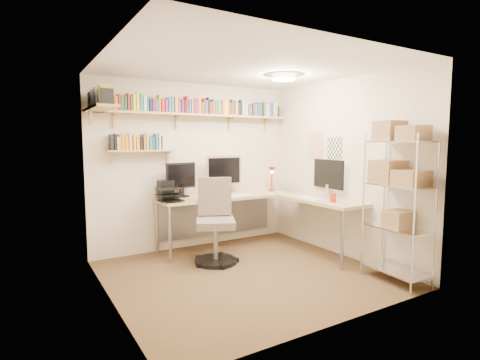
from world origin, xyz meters
name	(u,v)px	position (x,y,z in m)	size (l,w,h in m)	color
ground	(246,274)	(0.00, 0.00, 0.00)	(3.20, 3.20, 0.00)	#402D1B
room_shell	(247,148)	(0.00, 0.00, 1.55)	(3.24, 3.04, 2.52)	beige
wall_shelves	(174,113)	(-0.40, 1.30, 2.03)	(3.12, 1.09, 0.80)	tan
corner_desk	(242,197)	(0.50, 0.91, 0.80)	(2.50, 2.07, 1.41)	tan
office_chair	(215,227)	(-0.10, 0.63, 0.48)	(0.67, 0.67, 1.14)	black
wire_rack	(397,175)	(1.36, -1.08, 1.25)	(0.43, 0.77, 1.87)	silver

